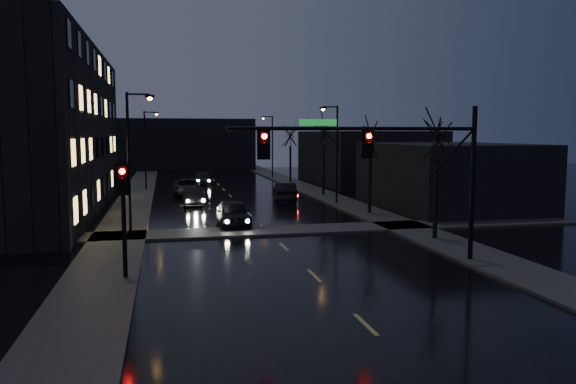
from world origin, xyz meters
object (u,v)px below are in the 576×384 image
oncoming_car_c (187,187)px  oncoming_car_a (233,213)px  oncoming_car_d (202,178)px  oncoming_car_b (194,197)px  lead_car (285,192)px

oncoming_car_c → oncoming_car_a: bearing=-81.6°
oncoming_car_a → oncoming_car_d: (-0.00, 29.09, -0.12)m
oncoming_car_a → oncoming_car_b: 10.93m
oncoming_car_a → lead_car: oncoming_car_a is taller
oncoming_car_a → oncoming_car_c: size_ratio=0.90×
oncoming_car_c → oncoming_car_d: size_ratio=1.10×
oncoming_car_d → oncoming_car_a: bearing=-84.3°
oncoming_car_a → lead_car: (5.84, 11.89, -0.02)m
oncoming_car_c → lead_car: 10.42m
oncoming_car_d → lead_car: size_ratio=1.00×
lead_car → oncoming_car_b: bearing=15.2°
oncoming_car_b → lead_car: 7.76m
oncoming_car_a → oncoming_car_d: bearing=90.6°
oncoming_car_b → lead_car: (7.68, 1.12, 0.09)m
oncoming_car_d → lead_car: bearing=-65.5°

